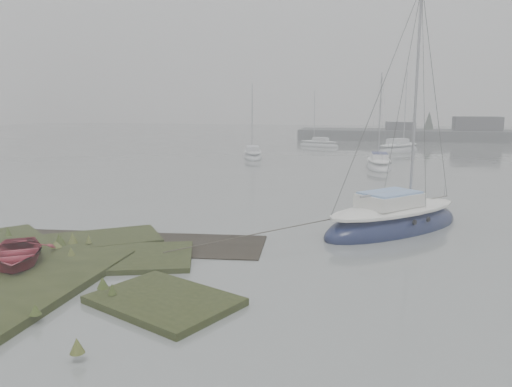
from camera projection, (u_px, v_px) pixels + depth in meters
name	position (u px, v px, depth m)	size (l,w,h in m)	color
ground	(300.00, 164.00, 42.06)	(160.00, 160.00, 0.00)	slate
sailboat_main	(394.00, 222.00, 20.02)	(6.70, 6.90, 10.22)	#111836
sailboat_white	(379.00, 165.00, 39.28)	(2.20, 5.77, 8.00)	silver
sailboat_far_a	(253.00, 156.00, 46.54)	(3.09, 5.48, 7.35)	#A8ADB2
sailboat_far_b	(399.00, 149.00, 52.52)	(5.55, 6.44, 9.10)	#A4A8AE
sailboat_far_c	(319.00, 145.00, 59.21)	(5.25, 3.33, 7.05)	#AAB0B5
dinghy	(16.00, 253.00, 15.12)	(2.23, 3.12, 0.65)	maroon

